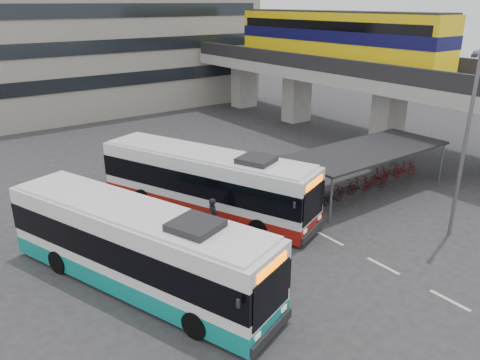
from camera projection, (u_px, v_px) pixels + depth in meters
ground at (290, 255)px, 20.42m from camera, size 120.00×120.00×0.00m
viaduct at (341, 56)px, 37.44m from camera, size 8.00×32.00×9.68m
bike_shelter at (365, 170)px, 26.90m from camera, size 10.00×4.00×2.54m
road_markings at (383, 266)px, 19.55m from camera, size 0.15×7.60×0.01m
bus_main at (206, 183)px, 24.05m from camera, size 6.87×11.98×3.52m
bus_teal at (137, 248)px, 17.71m from camera, size 6.43×12.03×3.51m
pedestrian at (213, 217)px, 21.82m from camera, size 0.51×0.72×1.89m
lamp_post at (466, 136)px, 20.39m from camera, size 1.47×0.58×8.56m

